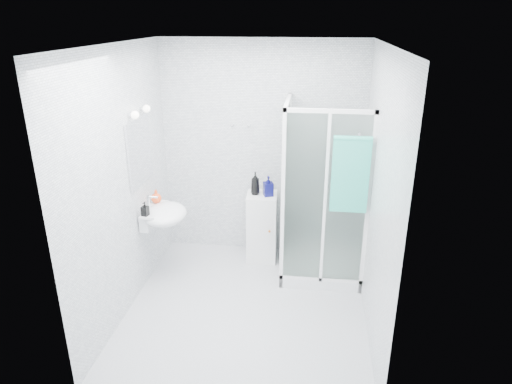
# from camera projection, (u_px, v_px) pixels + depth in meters

# --- Properties ---
(room) EXTENTS (2.40, 2.60, 2.60)m
(room) POSITION_uv_depth(u_px,v_px,m) (246.00, 190.00, 4.25)
(room) COLOR white
(room) RESTS_ON ground
(shower_enclosure) EXTENTS (0.90, 0.95, 2.00)m
(shower_enclosure) POSITION_uv_depth(u_px,v_px,m) (315.00, 239.00, 5.19)
(shower_enclosure) COLOR white
(shower_enclosure) RESTS_ON ground
(wall_basin) EXTENTS (0.46, 0.56, 0.35)m
(wall_basin) POSITION_uv_depth(u_px,v_px,m) (163.00, 214.00, 4.97)
(wall_basin) COLOR white
(wall_basin) RESTS_ON ground
(mirror) EXTENTS (0.02, 0.60, 0.70)m
(mirror) POSITION_uv_depth(u_px,v_px,m) (140.00, 152.00, 4.74)
(mirror) COLOR white
(mirror) RESTS_ON room
(vanity_lights) EXTENTS (0.10, 0.40, 0.08)m
(vanity_lights) POSITION_uv_depth(u_px,v_px,m) (140.00, 112.00, 4.58)
(vanity_lights) COLOR silver
(vanity_lights) RESTS_ON room
(wall_hooks) EXTENTS (0.23, 0.06, 0.03)m
(wall_hooks) POSITION_uv_depth(u_px,v_px,m) (240.00, 125.00, 5.33)
(wall_hooks) COLOR silver
(wall_hooks) RESTS_ON room
(storage_cabinet) EXTENTS (0.37, 0.39, 0.85)m
(storage_cabinet) POSITION_uv_depth(u_px,v_px,m) (262.00, 227.00, 5.52)
(storage_cabinet) COLOR white
(storage_cabinet) RESTS_ON ground
(hand_towel) EXTENTS (0.37, 0.05, 0.78)m
(hand_towel) POSITION_uv_depth(u_px,v_px,m) (350.00, 173.00, 4.44)
(hand_towel) COLOR #2FB198
(hand_towel) RESTS_ON shower_enclosure
(shampoo_bottle_a) EXTENTS (0.12, 0.12, 0.27)m
(shampoo_bottle_a) POSITION_uv_depth(u_px,v_px,m) (255.00, 183.00, 5.33)
(shampoo_bottle_a) COLOR black
(shampoo_bottle_a) RESTS_ON storage_cabinet
(shampoo_bottle_b) EXTENTS (0.14, 0.14, 0.24)m
(shampoo_bottle_b) POSITION_uv_depth(u_px,v_px,m) (268.00, 186.00, 5.29)
(shampoo_bottle_b) COLOR #0D0D4F
(shampoo_bottle_b) RESTS_ON storage_cabinet
(soap_dispenser_orange) EXTENTS (0.12, 0.12, 0.15)m
(soap_dispenser_orange) POSITION_uv_depth(u_px,v_px,m) (156.00, 196.00, 5.09)
(soap_dispenser_orange) COLOR #FF501E
(soap_dispenser_orange) RESTS_ON wall_basin
(soap_dispenser_black) EXTENTS (0.08, 0.08, 0.15)m
(soap_dispenser_black) POSITION_uv_depth(u_px,v_px,m) (145.00, 209.00, 4.76)
(soap_dispenser_black) COLOR black
(soap_dispenser_black) RESTS_ON wall_basin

